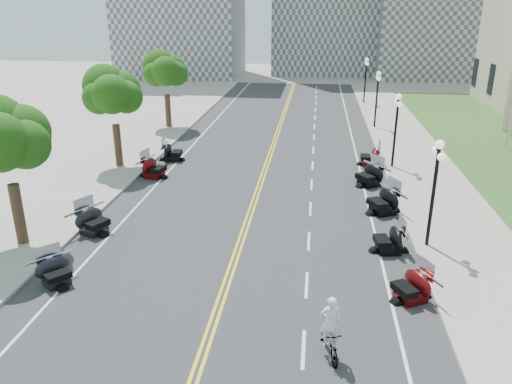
{
  "coord_description": "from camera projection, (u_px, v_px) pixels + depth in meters",
  "views": [
    {
      "loc": [
        3.28,
        -17.45,
        10.47
      ],
      "look_at": [
        0.56,
        4.99,
        2.0
      ],
      "focal_mm": 35.0,
      "sensor_mm": 36.0,
      "label": 1
    }
  ],
  "objects": [
    {
      "name": "ground",
      "position": [
        228.0,
        280.0,
        20.27
      ],
      "size": [
        160.0,
        160.0,
        0.0
      ],
      "primitive_type": "plane",
      "color": "gray"
    },
    {
      "name": "road",
      "position": [
        257.0,
        194.0,
        29.56
      ],
      "size": [
        16.0,
        90.0,
        0.01
      ],
      "primitive_type": "cube",
      "color": "#333335",
      "rests_on": "ground"
    },
    {
      "name": "centerline_yellow_a",
      "position": [
        255.0,
        193.0,
        29.57
      ],
      "size": [
        0.12,
        90.0,
        0.0
      ],
      "primitive_type": "cube",
      "color": "yellow",
      "rests_on": "road"
    },
    {
      "name": "centerline_yellow_b",
      "position": [
        259.0,
        194.0,
        29.55
      ],
      "size": [
        0.12,
        90.0,
        0.0
      ],
      "primitive_type": "cube",
      "color": "yellow",
      "rests_on": "road"
    },
    {
      "name": "edge_line_north",
      "position": [
        367.0,
        198.0,
        28.84
      ],
      "size": [
        0.12,
        90.0,
        0.0
      ],
      "primitive_type": "cube",
      "color": "white",
      "rests_on": "road"
    },
    {
      "name": "edge_line_south",
      "position": [
        152.0,
        189.0,
        30.28
      ],
      "size": [
        0.12,
        90.0,
        0.0
      ],
      "primitive_type": "cube",
      "color": "white",
      "rests_on": "road"
    },
    {
      "name": "lane_dash_5",
      "position": [
        303.0,
        349.0,
        16.18
      ],
      "size": [
        0.12,
        2.0,
        0.0
      ],
      "primitive_type": "cube",
      "color": "white",
      "rests_on": "road"
    },
    {
      "name": "lane_dash_6",
      "position": [
        307.0,
        285.0,
        19.9
      ],
      "size": [
        0.12,
        2.0,
        0.0
      ],
      "primitive_type": "cube",
      "color": "white",
      "rests_on": "road"
    },
    {
      "name": "lane_dash_7",
      "position": [
        309.0,
        241.0,
        23.62
      ],
      "size": [
        0.12,
        2.0,
        0.0
      ],
      "primitive_type": "cube",
      "color": "white",
      "rests_on": "road"
    },
    {
      "name": "lane_dash_8",
      "position": [
        310.0,
        209.0,
        27.34
      ],
      "size": [
        0.12,
        2.0,
        0.0
      ],
      "primitive_type": "cube",
      "color": "white",
      "rests_on": "road"
    },
    {
      "name": "lane_dash_9",
      "position": [
        312.0,
        184.0,
        31.06
      ],
      "size": [
        0.12,
        2.0,
        0.0
      ],
      "primitive_type": "cube",
      "color": "white",
      "rests_on": "road"
    },
    {
      "name": "lane_dash_10",
      "position": [
        313.0,
        165.0,
        34.78
      ],
      "size": [
        0.12,
        2.0,
        0.0
      ],
      "primitive_type": "cube",
      "color": "white",
      "rests_on": "road"
    },
    {
      "name": "lane_dash_11",
      "position": [
        313.0,
        150.0,
        38.5
      ],
      "size": [
        0.12,
        2.0,
        0.0
      ],
      "primitive_type": "cube",
      "color": "white",
      "rests_on": "road"
    },
    {
      "name": "lane_dash_12",
      "position": [
        314.0,
        137.0,
        42.21
      ],
      "size": [
        0.12,
        2.0,
        0.0
      ],
      "primitive_type": "cube",
      "color": "white",
      "rests_on": "road"
    },
    {
      "name": "lane_dash_13",
      "position": [
        314.0,
        127.0,
        45.93
      ],
      "size": [
        0.12,
        2.0,
        0.0
      ],
      "primitive_type": "cube",
      "color": "white",
      "rests_on": "road"
    },
    {
      "name": "lane_dash_14",
      "position": [
        315.0,
        117.0,
        49.65
      ],
      "size": [
        0.12,
        2.0,
        0.0
      ],
      "primitive_type": "cube",
      "color": "white",
      "rests_on": "road"
    },
    {
      "name": "lane_dash_15",
      "position": [
        315.0,
        110.0,
        53.37
      ],
      "size": [
        0.12,
        2.0,
        0.0
      ],
      "primitive_type": "cube",
      "color": "white",
      "rests_on": "road"
    },
    {
      "name": "lane_dash_16",
      "position": [
        316.0,
        103.0,
        57.09
      ],
      "size": [
        0.12,
        2.0,
        0.0
      ],
      "primitive_type": "cube",
      "color": "white",
      "rests_on": "road"
    },
    {
      "name": "lane_dash_17",
      "position": [
        316.0,
        97.0,
        60.81
      ],
      "size": [
        0.12,
        2.0,
        0.0
      ],
      "primitive_type": "cube",
      "color": "white",
      "rests_on": "road"
    },
    {
      "name": "lane_dash_18",
      "position": [
        316.0,
        92.0,
        64.53
      ],
      "size": [
        0.12,
        2.0,
        0.0
      ],
      "primitive_type": "cube",
      "color": "white",
      "rests_on": "road"
    },
    {
      "name": "lane_dash_19",
      "position": [
        316.0,
        87.0,
        68.24
      ],
      "size": [
        0.12,
        2.0,
        0.0
      ],
      "primitive_type": "cube",
      "color": "white",
      "rests_on": "road"
    },
    {
      "name": "sidewalk_north",
      "position": [
        440.0,
        200.0,
        28.35
      ],
      "size": [
        5.0,
        90.0,
        0.15
      ],
      "primitive_type": "cube",
      "color": "#9E9991",
      "rests_on": "ground"
    },
    {
      "name": "sidewalk_south",
      "position": [
        88.0,
        185.0,
        30.72
      ],
      "size": [
        5.0,
        90.0,
        0.15
      ],
      "primitive_type": "cube",
      "color": "#9E9991",
      "rests_on": "ground"
    },
    {
      "name": "distant_block_c",
      "position": [
        447.0,
        2.0,
        74.35
      ],
      "size": [
        20.0,
        14.0,
        22.0
      ],
      "primitive_type": "cube",
      "color": "gray",
      "rests_on": "ground"
    },
    {
      "name": "street_lamp_2",
      "position": [
        433.0,
        195.0,
        22.11
      ],
      "size": [
        0.5,
        1.2,
        4.9
      ],
      "primitive_type": null,
      "color": "black",
      "rests_on": "sidewalk_north"
    },
    {
      "name": "street_lamp_3",
      "position": [
        395.0,
        131.0,
        33.26
      ],
      "size": [
        0.5,
        1.2,
        4.9
      ],
      "primitive_type": null,
      "color": "black",
      "rests_on": "sidewalk_north"
    },
    {
      "name": "street_lamp_4",
      "position": [
        377.0,
        100.0,
        44.42
      ],
      "size": [
        0.5,
        1.2,
        4.9
      ],
      "primitive_type": null,
      "color": "black",
      "rests_on": "sidewalk_north"
    },
    {
      "name": "street_lamp_5",
      "position": [
        365.0,
        81.0,
        55.57
      ],
      "size": [
        0.5,
        1.2,
        4.9
      ],
      "primitive_type": null,
      "color": "black",
      "rests_on": "sidewalk_north"
    },
    {
      "name": "tree_2",
      "position": [
        6.0,
        146.0,
        21.59
      ],
      "size": [
        4.8,
        4.8,
        9.2
      ],
      "primitive_type": null,
      "color": "#235619",
      "rests_on": "sidewalk_south"
    },
    {
      "name": "tree_3",
      "position": [
        113.0,
        98.0,
        32.74
      ],
      "size": [
        4.8,
        4.8,
        9.2
      ],
      "primitive_type": null,
      "color": "#235619",
      "rests_on": "sidewalk_south"
    },
    {
      "name": "tree_4",
      "position": [
        166.0,
        75.0,
        43.9
      ],
      "size": [
        4.8,
        4.8,
        9.2
      ],
      "primitive_type": null,
      "color": "#235619",
      "rests_on": "sidewalk_south"
    },
    {
      "name": "motorcycle_n_5",
      "position": [
        411.0,
        285.0,
        18.68
      ],
      "size": [
        2.53,
        2.53,
        1.31
      ],
      "primitive_type": null,
      "rotation": [
        0.0,
        0.0,
        -1.08
      ],
      "color": "#590A0C",
      "rests_on": "road"
    },
    {
      "name": "motorcycle_n_6",
      "position": [
        389.0,
        238.0,
        22.37
      ],
      "size": [
        2.18,
        2.18,
        1.35
      ],
      "primitive_type": null,
      "rotation": [
        0.0,
        0.0,
        -1.43
      ],
      "color": "black",
      "rests_on": "road"
    },
    {
      "name": "motorcycle_n_7",
      "position": [
        383.0,
        200.0,
        26.54
      ],
      "size": [
        2.91,
        2.91,
        1.52
      ],
      "primitive_type": null,
      "rotation": [
        0.0,
        0.0,
        -1.12
      ],
      "color": "black",
      "rests_on": "road"
    },
    {
      "name": "motorcycle_n_8",
      "position": [
        370.0,
        174.0,
        30.67
      ],
      "size": [
        2.97,
        2.97,
        1.49
      ],
      "primitive_type": null,
      "rotation": [
        0.0,
        0.0,
        -0.93
      ],
      "color": "black",
      "rests_on": "road"
    },
    {
      "name": "motorcycle_n_9",
      "position": [
        370.0,
        156.0,
        34.56
      ],
      "size": [
        2.07,
        2.07,
        1.41
      ],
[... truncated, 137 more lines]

